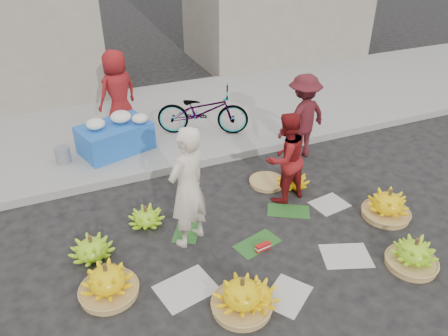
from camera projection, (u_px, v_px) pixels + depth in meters
name	position (u px, v px, depth m)	size (l,w,h in m)	color
ground	(257.00, 234.00, 6.36)	(80.00, 80.00, 0.00)	black
curb	(203.00, 160.00, 8.06)	(40.00, 0.25, 0.15)	gray
sidewalk	(170.00, 118.00, 9.72)	(40.00, 4.00, 0.12)	gray
newspaper_scatter	(285.00, 269.00, 5.73)	(3.20, 1.80, 0.00)	beige
banana_leaves	(245.00, 227.00, 6.48)	(2.00, 1.00, 0.00)	#1D521B
banana_bunch_0	(107.00, 281.00, 5.27)	(0.71, 0.71, 0.48)	#A78146
banana_bunch_1	(257.00, 294.00, 5.18)	(0.54, 0.54, 0.34)	yellow
banana_bunch_2	(242.00, 296.00, 5.07)	(0.77, 0.77, 0.48)	#A78146
banana_bunch_3	(414.00, 254.00, 5.70)	(0.71, 0.71, 0.45)	#A78146
banana_bunch_4	(388.00, 205.00, 6.62)	(0.76, 0.76, 0.48)	#A78146
banana_bunch_5	(292.00, 180.00, 7.35)	(0.56, 0.56, 0.34)	yellow
banana_bunch_6	(92.00, 248.00, 5.85)	(0.70, 0.70, 0.37)	#78BF1B
banana_bunch_7	(146.00, 217.00, 6.48)	(0.59, 0.59, 0.32)	#78BF1B
basket_spare	(267.00, 182.00, 7.49)	(0.58, 0.58, 0.07)	#A78146
incense_stack	(263.00, 247.00, 6.04)	(0.22, 0.07, 0.09)	red
vendor_cream	(188.00, 188.00, 5.78)	(0.65, 0.43, 1.78)	beige
vendor_red	(285.00, 158.00, 6.76)	(0.73, 0.57, 1.50)	maroon
man_striped	(303.00, 117.00, 7.94)	(1.04, 0.60, 1.61)	maroon
flower_table	(115.00, 136.00, 8.14)	(1.45, 1.13, 0.74)	blue
grey_bucket	(63.00, 155.00, 7.83)	(0.26, 0.26, 0.30)	slate
flower_vendor	(118.00, 92.00, 8.56)	(0.83, 0.54, 1.69)	maroon
bicycle	(203.00, 111.00, 8.69)	(1.82, 0.64, 0.96)	gray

